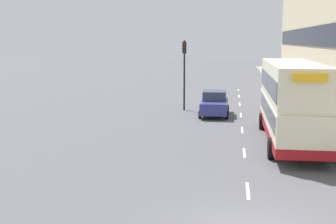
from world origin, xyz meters
TOP-DOWN VIEW (x-y plane):
  - pavement at (6.50, 38.50)m, footprint 5.00×93.00m
  - lane_mark_0 at (0.00, 3.88)m, footprint 0.12×2.00m
  - lane_mark_1 at (0.00, 9.79)m, footprint 0.12×2.00m
  - lane_mark_2 at (0.00, 15.69)m, footprint 0.12×2.00m
  - lane_mark_3 at (0.00, 21.60)m, footprint 0.12×2.00m
  - lane_mark_4 at (0.00, 27.50)m, footprint 0.12×2.00m
  - lane_mark_5 at (0.00, 33.41)m, footprint 0.12×2.00m
  - lane_mark_6 at (0.00, 39.32)m, footprint 0.12×2.00m
  - double_decker_bus_near at (2.47, 12.35)m, footprint 2.85×11.46m
  - car_0 at (-1.92, 21.14)m, footprint 2.08×4.58m
  - traffic_light_far_kerb at (-4.40, 23.49)m, footprint 0.30×0.32m

SIDE VIEW (x-z plane):
  - lane_mark_0 at x=0.00m, z-range 0.00..0.01m
  - lane_mark_1 at x=0.00m, z-range 0.00..0.01m
  - lane_mark_2 at x=0.00m, z-range 0.00..0.01m
  - lane_mark_3 at x=0.00m, z-range 0.00..0.01m
  - lane_mark_4 at x=0.00m, z-range 0.00..0.01m
  - lane_mark_5 at x=0.00m, z-range 0.00..0.01m
  - lane_mark_6 at x=0.00m, z-range 0.00..0.01m
  - pavement at x=6.50m, z-range 0.00..0.14m
  - car_0 at x=-1.92m, z-range -0.01..1.79m
  - double_decker_bus_near at x=2.47m, z-range 0.14..4.44m
  - traffic_light_far_kerb at x=-4.40m, z-range 0.91..6.36m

